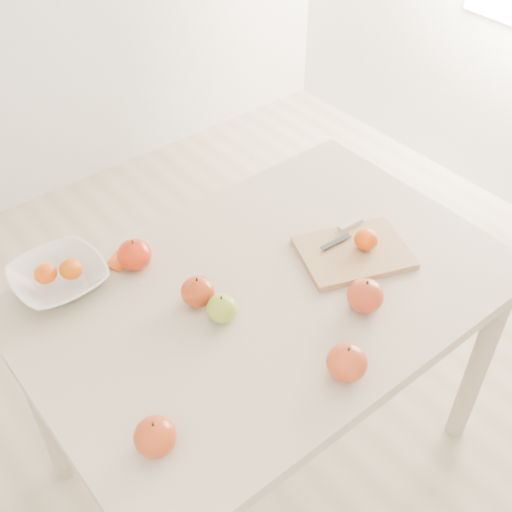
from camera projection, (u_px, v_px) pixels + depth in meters
ground at (266, 450)px, 2.09m from camera, size 3.50×3.50×0.00m
table at (268, 314)px, 1.66m from camera, size 1.20×0.80×0.75m
cutting_board at (354, 253)px, 1.67m from camera, size 0.33×0.29×0.02m
board_tangerine at (366, 239)px, 1.66m from camera, size 0.06×0.06×0.05m
fruit_bowl at (59, 278)px, 1.57m from camera, size 0.23×0.23×0.06m
bowl_tangerine_near at (46, 274)px, 1.55m from camera, size 0.05×0.05×0.05m
bowl_tangerine_far at (71, 269)px, 1.56m from camera, size 0.06×0.06×0.05m
orange_peel_a at (119, 263)px, 1.65m from camera, size 0.07×0.07×0.01m
orange_peel_b at (140, 261)px, 1.66m from camera, size 0.05×0.04×0.01m
paring_knife at (348, 227)px, 1.72m from camera, size 0.17×0.05×0.01m
apple_green at (222, 308)px, 1.49m from camera, size 0.07×0.07×0.07m
apple_red_b at (198, 292)px, 1.53m from camera, size 0.08×0.08×0.07m
apple_red_d at (155, 436)px, 1.23m from camera, size 0.08×0.08×0.08m
apple_red_c at (347, 362)px, 1.37m from camera, size 0.09×0.09×0.08m
apple_red_e at (365, 296)px, 1.51m from camera, size 0.09×0.09×0.08m
apple_red_a at (135, 255)px, 1.62m from camera, size 0.09×0.09×0.08m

